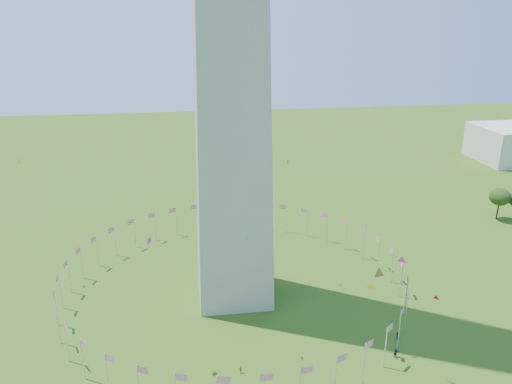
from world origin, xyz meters
TOP-DOWN VIEW (x-y plane):
  - flag_ring at (-0.00, 50.00)m, footprint 80.24×80.24m
  - kites_aloft at (18.50, 25.56)m, footprint 126.51×79.88m

SIDE VIEW (x-z plane):
  - flag_ring at x=0.00m, z-range 0.00..9.00m
  - kites_aloft at x=18.50m, z-range 1.07..35.55m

